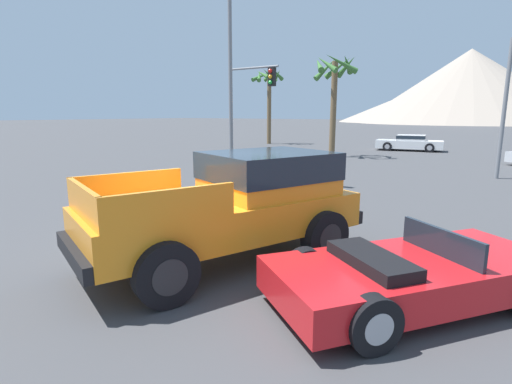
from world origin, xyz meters
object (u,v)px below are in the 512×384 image
object	(u,v)px
traffic_light_crosswalk	(248,95)
palm_tree_tall	(268,87)
parked_car_white	(410,143)
street_lamp_post	(230,49)
red_convertible_car	(412,275)
palm_tree_leaning	(334,80)
orange_pickup_truck	(241,199)

from	to	relation	value
traffic_light_crosswalk	palm_tree_tall	bearing A→B (deg)	118.98
parked_car_white	street_lamp_post	xyz separation A→B (m)	(-1.73, -18.37, 4.28)
street_lamp_post	palm_tree_tall	bearing A→B (deg)	119.50
red_convertible_car	palm_tree_leaning	size ratio (longest dim) A/B	0.71
traffic_light_crosswalk	street_lamp_post	xyz separation A→B (m)	(3.44, -5.83, 1.26)
orange_pickup_truck	red_convertible_car	bearing A→B (deg)	19.24
street_lamp_post	palm_tree_tall	size ratio (longest dim) A/B	1.28
orange_pickup_truck	parked_car_white	world-z (taller)	orange_pickup_truck
palm_tree_leaning	parked_car_white	bearing A→B (deg)	67.98
parked_car_white	street_lamp_post	size ratio (longest dim) A/B	0.58
red_convertible_car	parked_car_white	size ratio (longest dim) A/B	0.91
orange_pickup_truck	palm_tree_tall	world-z (taller)	palm_tree_tall
red_convertible_car	parked_car_white	world-z (taller)	parked_car_white
parked_car_white	palm_tree_leaning	size ratio (longest dim) A/B	0.78
parked_car_white	palm_tree_tall	world-z (taller)	palm_tree_tall
red_convertible_car	traffic_light_crosswalk	size ratio (longest dim) A/B	0.83
orange_pickup_truck	traffic_light_crosswalk	size ratio (longest dim) A/B	1.06
street_lamp_post	red_convertible_car	bearing A→B (deg)	-36.83
street_lamp_post	orange_pickup_truck	bearing A→B (deg)	-50.35
traffic_light_crosswalk	street_lamp_post	distance (m)	6.89
orange_pickup_truck	traffic_light_crosswalk	xyz separation A→B (m)	(-8.32, 11.71, 2.49)
parked_car_white	street_lamp_post	distance (m)	18.94
street_lamp_post	traffic_light_crosswalk	bearing A→B (deg)	120.58
orange_pickup_truck	palm_tree_tall	distance (m)	28.59
palm_tree_tall	parked_car_white	bearing A→B (deg)	1.25
street_lamp_post	palm_tree_tall	world-z (taller)	street_lamp_post
red_convertible_car	parked_car_white	bearing A→B (deg)	139.79
traffic_light_crosswalk	palm_tree_leaning	world-z (taller)	palm_tree_leaning
red_convertible_car	traffic_light_crosswalk	world-z (taller)	traffic_light_crosswalk
red_convertible_car	parked_car_white	distance (m)	25.08
parked_car_white	palm_tree_tall	xyz separation A→B (m)	(-11.97, -0.26, 4.27)
palm_tree_leaning	palm_tree_tall	bearing A→B (deg)	143.43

